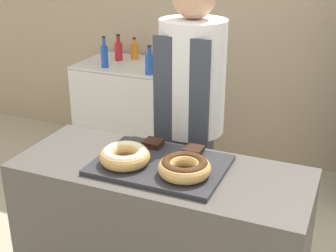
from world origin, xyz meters
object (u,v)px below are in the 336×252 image
at_px(bottle_red, 119,50).
at_px(chest_freezer, 132,110).
at_px(brownie_back_right, 193,150).
at_px(brownie_back_left, 153,143).
at_px(donut_light_glaze, 125,155).
at_px(serving_tray, 160,165).
at_px(bottle_blue_b, 105,55).
at_px(baker_person, 191,117).
at_px(bottle_orange, 135,51).
at_px(donut_chocolate_glaze, 184,167).
at_px(bottle_blue, 150,63).

bearing_deg(bottle_red, chest_freezer, -20.94).
height_order(brownie_back_right, bottle_red, bottle_red).
relative_size(brownie_back_left, bottle_red, 0.39).
bearing_deg(donut_light_glaze, bottle_red, 119.32).
bearing_deg(serving_tray, donut_light_glaze, -155.43).
xyz_separation_m(brownie_back_right, bottle_blue_b, (-1.31, 1.38, 0.05)).
bearing_deg(brownie_back_right, bottle_red, 128.84).
distance_m(baker_person, bottle_orange, 1.71).
bearing_deg(brownie_back_left, brownie_back_right, 0.00).
xyz_separation_m(donut_light_glaze, bottle_blue_b, (-1.05, 1.61, 0.02)).
bearing_deg(chest_freezer, donut_light_glaze, -63.39).
xyz_separation_m(serving_tray, baker_person, (-0.05, 0.56, 0.05)).
bearing_deg(brownie_back_right, serving_tray, -124.17).
relative_size(donut_light_glaze, brownie_back_right, 2.64).
bearing_deg(donut_chocolate_glaze, donut_light_glaze, 180.00).
xyz_separation_m(donut_chocolate_glaze, brownie_back_left, (-0.27, 0.24, -0.03)).
distance_m(donut_chocolate_glaze, baker_person, 0.66).
relative_size(brownie_back_left, bottle_orange, 0.48).
bearing_deg(bottle_orange, brownie_back_right, -55.19).
relative_size(donut_light_glaze, bottle_blue_b, 0.92).
bearing_deg(bottle_blue_b, baker_person, -40.47).
bearing_deg(serving_tray, chest_freezer, 121.35).
distance_m(donut_light_glaze, brownie_back_right, 0.36).
distance_m(serving_tray, brownie_back_right, 0.20).
xyz_separation_m(brownie_back_left, chest_freezer, (-0.95, 1.58, -0.49)).
xyz_separation_m(donut_chocolate_glaze, bottle_blue_b, (-1.35, 1.61, 0.02)).
distance_m(brownie_back_right, chest_freezer, 2.03).
bearing_deg(bottle_blue_b, chest_freezer, 56.13).
bearing_deg(baker_person, serving_tray, -85.25).
relative_size(brownie_back_right, bottle_orange, 0.48).
relative_size(baker_person, bottle_red, 7.62).
bearing_deg(bottle_blue_b, donut_light_glaze, -57.03).
height_order(serving_tray, donut_chocolate_glaze, donut_chocolate_glaze).
distance_m(chest_freezer, bottle_blue, 0.66).
xyz_separation_m(bottle_blue, bottle_red, (-0.45, 0.30, -0.00)).
height_order(donut_chocolate_glaze, bottle_blue_b, bottle_blue_b).
height_order(brownie_back_left, chest_freezer, brownie_back_left).
xyz_separation_m(baker_person, bottle_blue_b, (-1.15, 0.98, 0.03)).
height_order(chest_freezer, bottle_orange, bottle_orange).
bearing_deg(bottle_blue_b, bottle_blue, -5.17).
bearing_deg(bottle_blue, baker_person, -53.06).
bearing_deg(bottle_blue_b, donut_chocolate_glaze, -50.00).
height_order(donut_chocolate_glaze, chest_freezer, donut_chocolate_glaze).
bearing_deg(brownie_back_left, bottle_red, 123.74).
distance_m(donut_light_glaze, baker_person, 0.64).
bearing_deg(serving_tray, bottle_orange, 119.94).
height_order(baker_person, bottle_blue_b, baker_person).
relative_size(donut_chocolate_glaze, chest_freezer, 0.28).
distance_m(serving_tray, baker_person, 0.56).
height_order(brownie_back_left, bottle_orange, bottle_orange).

